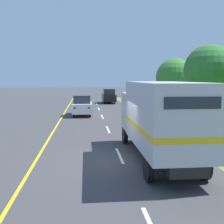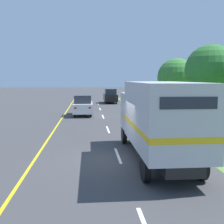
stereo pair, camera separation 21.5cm
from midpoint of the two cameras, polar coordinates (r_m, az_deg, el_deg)
name	(u,v)px [view 2 (the right image)]	position (r m, az deg, el deg)	size (l,w,h in m)	color
ground_plane	(120,160)	(12.38, 2.07, -9.72)	(200.00, 200.00, 0.00)	#3D3D3F
edge_line_yellow	(60,121)	(23.57, -10.28, -1.87)	(0.12, 56.39, 0.01)	yellow
centre_dash_near	(118,155)	(13.08, 1.68, -8.79)	(0.12, 2.60, 0.01)	white
centre_dash_mid_a	(108,129)	(19.49, -0.51, -3.58)	(0.12, 2.60, 0.01)	white
centre_dash_mid_b	(103,117)	(25.99, -1.61, -0.95)	(0.12, 2.60, 0.01)	white
centre_dash_far	(100,109)	(32.54, -2.26, 0.62)	(0.12, 2.60, 0.01)	white
centre_dash_farthest	(98,104)	(39.10, -2.69, 1.67)	(0.12, 2.60, 0.01)	white
horse_trailer_truck	(158,117)	(12.04, 9.76, -0.99)	(2.32, 7.79, 3.38)	black
lead_car_white	(83,105)	(26.93, -5.69, 1.39)	(1.80, 4.10, 1.96)	black
lead_car_black_ahead	(110,96)	(40.36, -0.19, 3.30)	(1.80, 4.52, 2.06)	black
highway_sign	(221,108)	(17.95, 21.52, 0.84)	(2.30, 0.09, 2.77)	#9E9EA3
roadside_tree_mid	(211,70)	(27.34, 19.61, 8.01)	(4.64, 4.64, 6.60)	brown
roadside_tree_far	(176,77)	(33.40, 13.11, 6.88)	(4.35, 4.35, 5.84)	brown
delineator_post	(197,135)	(15.70, 17.17, -4.56)	(0.08, 0.08, 0.95)	white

